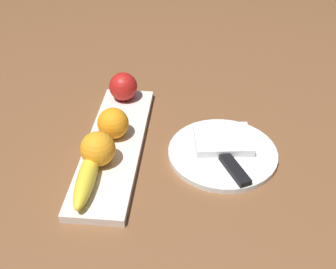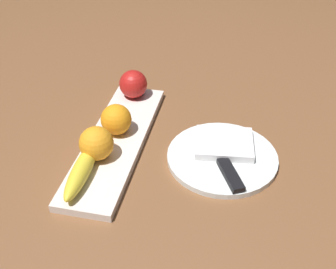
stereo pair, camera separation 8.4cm
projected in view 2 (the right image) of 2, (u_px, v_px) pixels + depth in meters
name	position (u px, v px, depth m)	size (l,w,h in m)	color
ground_plane	(139.00, 136.00, 0.94)	(2.40, 2.40, 0.00)	brown
fruit_tray	(116.00, 142.00, 0.91)	(0.42, 0.12, 0.02)	silver
apple	(133.00, 84.00, 1.02)	(0.07, 0.07, 0.07)	red
banana	(82.00, 170.00, 0.80)	(0.17, 0.03, 0.03)	yellow
orange_near_apple	(96.00, 143.00, 0.84)	(0.07, 0.07, 0.07)	orange
orange_near_banana	(116.00, 119.00, 0.91)	(0.07, 0.07, 0.07)	orange
dinner_plate	(222.00, 157.00, 0.88)	(0.23, 0.23, 0.01)	white
folded_napkin	(224.00, 144.00, 0.89)	(0.10, 0.12, 0.02)	white
knife	(227.00, 170.00, 0.83)	(0.17, 0.10, 0.01)	silver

